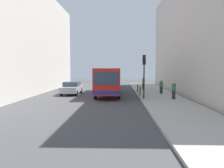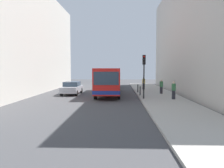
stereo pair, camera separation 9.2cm
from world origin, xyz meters
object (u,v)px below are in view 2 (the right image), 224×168
(car_beside_bus, at_px, (72,88))
(bollard_mid, at_px, (138,88))
(bollard_near, at_px, (140,91))
(traffic_light, at_px, (144,68))
(pedestrian_far_sidewalk, at_px, (144,83))
(pedestrian_near_signal, at_px, (174,90))
(bus, at_px, (109,80))
(pedestrian_mid_sidewalk, at_px, (161,87))
(car_behind_bus, at_px, (113,83))

(car_beside_bus, bearing_deg, bollard_mid, -171.10)
(bollard_near, bearing_deg, traffic_light, -87.86)
(bollard_mid, xyz_separation_m, pedestrian_far_sidewalk, (1.10, 3.91, 0.34))
(bollard_mid, height_order, pedestrian_near_signal, pedestrian_near_signal)
(bus, bearing_deg, bollard_near, 151.59)
(bollard_near, relative_size, pedestrian_mid_sidewalk, 0.60)
(bollard_near, height_order, pedestrian_mid_sidewalk, pedestrian_mid_sidewalk)
(traffic_light, xyz_separation_m, pedestrian_far_sidewalk, (1.00, 9.53, -2.04))
(car_beside_bus, relative_size, bollard_near, 4.63)
(car_beside_bus, xyz_separation_m, bollard_mid, (7.67, 1.19, -0.16))
(pedestrian_near_signal, distance_m, pedestrian_mid_sidewalk, 4.59)
(car_beside_bus, bearing_deg, bus, -179.00)
(bus, xyz_separation_m, pedestrian_mid_sidewalk, (5.93, -0.18, -0.79))
(traffic_light, relative_size, bollard_mid, 4.32)
(pedestrian_mid_sidewalk, distance_m, pedestrian_far_sidewalk, 5.40)
(traffic_light, distance_m, pedestrian_far_sidewalk, 9.80)
(car_beside_bus, distance_m, car_behind_bus, 10.73)
(bollard_near, bearing_deg, bollard_mid, 90.00)
(bollard_near, bearing_deg, pedestrian_mid_sidewalk, 33.00)
(bus, relative_size, car_beside_bus, 2.50)
(car_beside_bus, bearing_deg, pedestrian_near_signal, 155.98)
(bus, bearing_deg, pedestrian_mid_sidewalk, 178.13)
(bollard_near, distance_m, pedestrian_near_signal, 4.09)
(traffic_light, height_order, pedestrian_far_sidewalk, traffic_light)
(bus, distance_m, pedestrian_far_sidewalk, 6.78)
(car_behind_bus, height_order, bollard_mid, car_behind_bus)
(pedestrian_near_signal, bearing_deg, bollard_mid, -73.53)
(car_beside_bus, bearing_deg, car_behind_bus, -114.45)
(bus, relative_size, pedestrian_mid_sidewalk, 6.98)
(bollard_mid, bearing_deg, pedestrian_far_sidewalk, 74.29)
(car_behind_bus, relative_size, pedestrian_near_signal, 2.70)
(pedestrian_far_sidewalk, bearing_deg, traffic_light, 70.82)
(pedestrian_near_signal, xyz_separation_m, pedestrian_far_sidewalk, (-1.73, 9.79, -0.01))
(bus, distance_m, bollard_mid, 3.74)
(pedestrian_near_signal, height_order, pedestrian_mid_sidewalk, pedestrian_near_signal)
(traffic_light, bearing_deg, car_behind_bus, 103.10)
(car_beside_bus, height_order, bollard_mid, car_beside_bus)
(pedestrian_near_signal, height_order, pedestrian_far_sidewalk, pedestrian_near_signal)
(car_behind_bus, distance_m, traffic_light, 14.75)
(car_behind_bus, bearing_deg, bollard_near, 103.15)
(car_beside_bus, height_order, pedestrian_far_sidewalk, pedestrian_far_sidewalk)
(pedestrian_mid_sidewalk, bearing_deg, bollard_near, 47.52)
(bus, relative_size, pedestrian_far_sidewalk, 6.71)
(pedestrian_far_sidewalk, bearing_deg, car_behind_bus, -60.54)
(bollard_near, height_order, pedestrian_near_signal, pedestrian_near_signal)
(car_behind_bus, height_order, pedestrian_near_signal, pedestrian_near_signal)
(traffic_light, bearing_deg, car_beside_bus, 150.25)
(bus, relative_size, traffic_light, 2.69)
(bus, xyz_separation_m, car_behind_bus, (0.19, 9.70, -0.94))
(car_beside_bus, relative_size, bollard_mid, 4.63)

